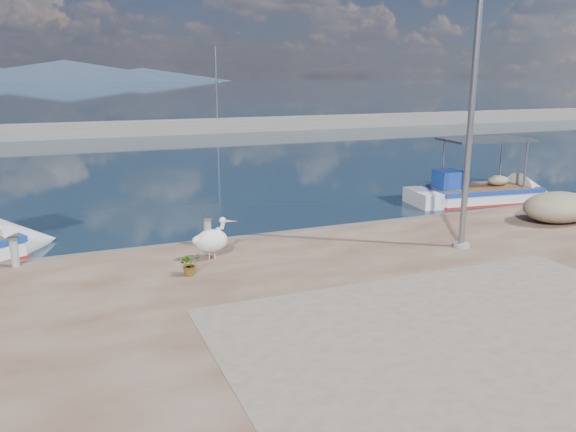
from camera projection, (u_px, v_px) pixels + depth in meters
The scene contains 11 objects.
ground at pixel (356, 316), 11.87m from camera, with size 1400.00×1400.00×0.00m, color #162635.
quay_patch at pixel (497, 347), 9.43m from camera, with size 9.00×7.00×0.01m, color gray.
breakwater at pixel (126, 129), 47.62m from camera, with size 120.00×2.20×7.50m.
mountains at pixel (60, 72), 594.44m from camera, with size 370.00×280.00×22.00m.
boat_right at pixel (480, 196), 22.66m from camera, with size 6.36×2.70×2.97m.
pelican at pixel (212, 240), 13.83m from camera, with size 1.10×0.55×1.06m.
lamp_post at pixel (470, 122), 14.21m from camera, with size 0.44×0.96×7.00m.
bollard_near at pixel (208, 230), 15.04m from camera, with size 0.25×0.25×0.78m.
bollard_far at pixel (14, 251), 13.31m from camera, with size 0.24×0.24×0.74m.
potted_plant at pixel (190, 264), 12.79m from camera, with size 0.47×0.41×0.52m, color #33722D.
net_pile_c at pixel (559, 207), 17.43m from camera, with size 2.39×1.71×0.94m, color tan.
Camera 1 is at (-5.52, -9.63, 4.92)m, focal length 35.00 mm.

